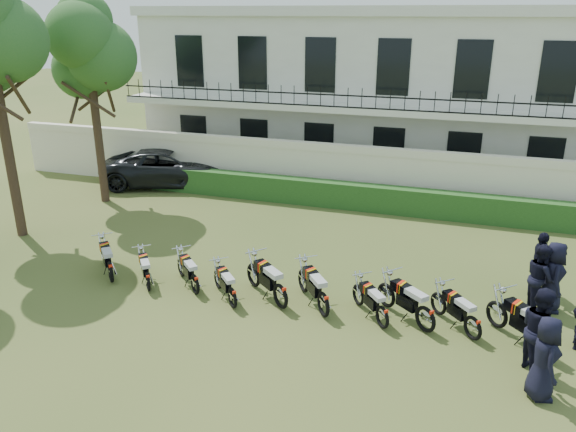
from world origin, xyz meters
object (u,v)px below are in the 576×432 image
Objects in this scene: officer_4 at (541,278)px; motorcycle_4 at (280,290)px; officer_1 at (540,330)px; officer_5 at (539,263)px; tree_west_near at (89,49)px; motorcycle_5 at (324,299)px; suv at (169,167)px; motorcycle_6 at (383,312)px; officer_0 at (544,358)px; motorcycle_1 at (148,277)px; motorcycle_9 at (546,338)px; motorcycle_3 at (232,293)px; motorcycle_2 at (195,279)px; motorcycle_7 at (426,313)px; motorcycle_8 at (473,323)px; officer_3 at (553,277)px; motorcycle_0 at (110,267)px.

motorcycle_4 is at bearing 97.51° from officer_4.
officer_1 is 3.76m from officer_5.
tree_west_near is 4.13× the size of officer_1.
motorcycle_5 is 0.29× the size of suv.
officer_0 is at bearing -64.30° from motorcycle_6.
suv is at bearing 54.02° from officer_4.
motorcycle_6 is (2.62, -0.13, -0.08)m from motorcycle_4.
motorcycle_9 is (9.93, -0.06, 0.10)m from motorcycle_1.
motorcycle_5 reaches higher than motorcycle_3.
motorcycle_6 is 4.83m from officer_5.
motorcycle_2 is 8.60m from officer_0.
motorcycle_3 is 0.76× the size of officer_5.
motorcycle_9 is at bearing -56.09° from motorcycle_7.
motorcycle_8 is (3.54, 0.07, -0.05)m from motorcycle_5.
officer_3 reaches higher than motorcycle_2.
motorcycle_5 reaches higher than motorcycle_8.
officer_0 is (14.15, -10.51, 0.09)m from suv.
motorcycle_1 is 4.88m from motorcycle_5.
motorcycle_1 is 0.85× the size of motorcycle_9.
motorcycle_2 reaches higher than motorcycle_1.
officer_0 reaches higher than motorcycle_0.
motorcycle_5 is at bearing -151.82° from suv.
motorcycle_7 is 4.02m from officer_5.
motorcycle_5 is at bearing 106.69° from officer_3.
motorcycle_3 is at bearing 146.92° from motorcycle_4.
motorcycle_1 is at bearing 69.91° from officer_0.
officer_3 is (0.30, 2.39, 0.40)m from motorcycle_9.
motorcycle_3 is (2.56, -0.14, 0.01)m from motorcycle_1.
motorcycle_9 reaches higher than motorcycle_5.
tree_west_near reaches higher than officer_1.
officer_0 reaches higher than motorcycle_4.
motorcycle_0 is 1.28m from motorcycle_1.
motorcycle_4 is 2.63m from motorcycle_6.
motorcycle_0 is 0.25× the size of suv.
motorcycle_9 is (7.37, 0.08, 0.09)m from motorcycle_3.
motorcycle_4 is (9.51, -6.04, -5.36)m from tree_west_near.
officer_3 is 0.28m from officer_4.
motorcycle_8 is 0.25× the size of suv.
officer_4 is (7.40, 2.41, 0.46)m from motorcycle_3.
tree_west_near reaches higher than suv.
tree_west_near reaches higher than motorcycle_0.
motorcycle_8 is at bearing 132.10° from officer_4.
officer_1 is at bearing -46.66° from motorcycle_0.
officer_5 is at bearing -18.57° from motorcycle_3.
motorcycle_4 is 6.21m from motorcycle_9.
motorcycle_3 is 0.80× the size of motorcycle_4.
tree_west_near is at bearing 51.94° from officer_0.
officer_5 is (6.27, 3.01, 0.35)m from motorcycle_4.
officer_0 reaches higher than motorcycle_9.
motorcycle_0 is 11.20m from motorcycle_9.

